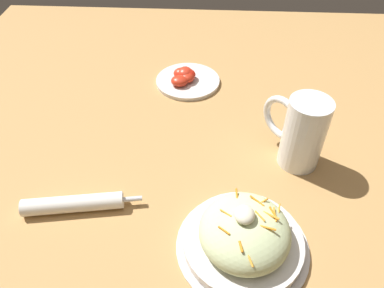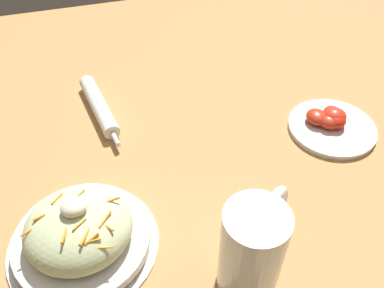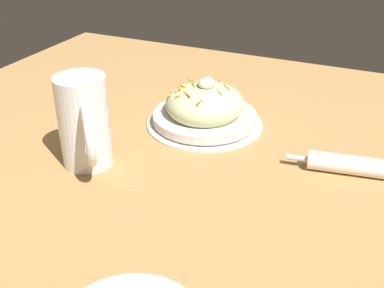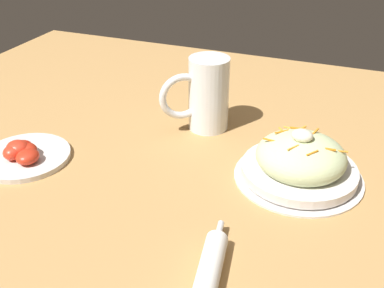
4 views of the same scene
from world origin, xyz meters
The scene contains 5 objects.
ground_plane centered at (0.00, 0.00, 0.00)m, with size 1.43×1.43×0.00m, color #B2844C.
salad_plate centered at (0.26, 0.10, 0.03)m, with size 0.23×0.23×0.10m.
beer_mug centered at (0.04, 0.22, 0.07)m, with size 0.13×0.12×0.16m.
napkin_roll centered at (0.20, -0.21, 0.02)m, with size 0.06×0.22×0.03m.
tomato_plate centered at (-0.24, -0.03, 0.01)m, with size 0.17×0.17×0.04m.
Camera 4 is at (0.33, -0.61, 0.47)m, focal length 42.90 mm.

